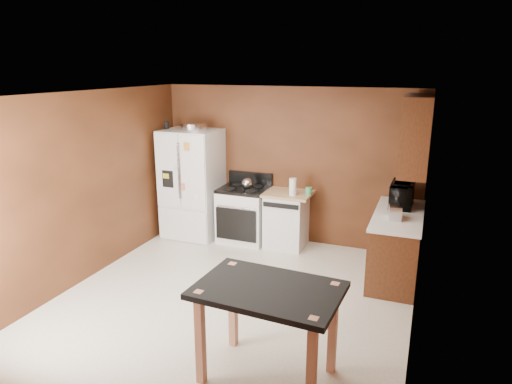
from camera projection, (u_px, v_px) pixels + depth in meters
The scene contains 18 objects.
floor at pixel (232, 300), 5.65m from camera, with size 4.50×4.50×0.00m, color white.
ceiling at pixel (229, 94), 4.98m from camera, with size 4.50×4.50×0.00m, color white.
wall_back at pixel (288, 166), 7.33m from camera, with size 4.20×4.20×0.00m, color brown.
wall_front at pixel (103, 289), 3.29m from camera, with size 4.20×4.20×0.00m, color brown.
wall_left at pixel (86, 187), 6.04m from camera, with size 4.50×4.50×0.00m, color brown.
wall_right at pixel (421, 226), 4.58m from camera, with size 4.50×4.50×0.00m, color brown.
roasting_pan at pixel (194, 126), 7.39m from camera, with size 0.43×0.43×0.11m, color silver.
pen_cup at pixel (166, 125), 7.45m from camera, with size 0.08×0.08×0.12m, color black.
kettle at pixel (247, 183), 7.28m from camera, with size 0.18×0.18×0.18m, color silver.
paper_towel at pixel (293, 187), 6.94m from camera, with size 0.11×0.11×0.26m, color white.
green_canister at pixel (309, 191), 7.01m from camera, with size 0.10×0.10×0.11m, color #3EA162.
toaster at pixel (395, 212), 5.85m from camera, with size 0.15×0.25×0.18m, color silver.
microwave at pixel (402, 196), 6.36m from camera, with size 0.55×0.38×0.31m, color black.
refrigerator at pixel (192, 184), 7.62m from camera, with size 0.90×0.80×1.80m.
gas_range at pixel (244, 214), 7.47m from camera, with size 0.76×0.68×1.10m.
dishwasher at pixel (286, 219), 7.25m from camera, with size 0.78×0.63×0.89m.
right_cabinets at pixel (402, 213), 6.09m from camera, with size 0.63×1.58×2.45m.
island at pixel (268, 302), 4.06m from camera, with size 1.32×0.92×0.91m.
Camera 1 is at (2.10, -4.63, 2.80)m, focal length 32.00 mm.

